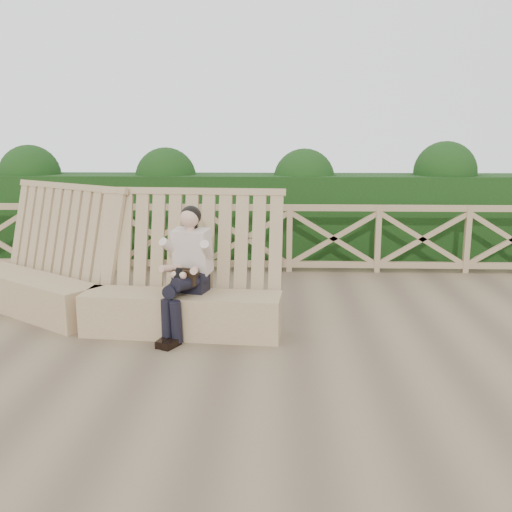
{
  "coord_description": "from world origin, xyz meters",
  "views": [
    {
      "loc": [
        0.5,
        -5.64,
        2.16
      ],
      "look_at": [
        0.29,
        0.4,
        0.9
      ],
      "focal_mm": 40.0,
      "sensor_mm": 36.0,
      "label": 1
    }
  ],
  "objects": [
    {
      "name": "ground",
      "position": [
        0.0,
        0.0,
        0.0
      ],
      "size": [
        60.0,
        60.0,
        0.0
      ],
      "primitive_type": "plane",
      "color": "brown",
      "rests_on": "ground"
    },
    {
      "name": "bench",
      "position": [
        -1.51,
        0.84,
        0.4
      ],
      "size": [
        4.19,
        2.09,
        1.61
      ],
      "rotation": [
        0.0,
        0.0,
        -0.35
      ],
      "color": "#927953",
      "rests_on": "ground"
    },
    {
      "name": "woman",
      "position": [
        -0.47,
        0.42,
        0.77
      ],
      "size": [
        0.55,
        0.88,
        1.43
      ],
      "rotation": [
        0.0,
        0.0,
        -0.27
      ],
      "color": "black",
      "rests_on": "ground"
    },
    {
      "name": "guardrail",
      "position": [
        0.0,
        3.5,
        0.55
      ],
      "size": [
        10.1,
        0.09,
        1.1
      ],
      "color": "#977D58",
      "rests_on": "ground"
    },
    {
      "name": "hedge",
      "position": [
        0.0,
        4.7,
        0.75
      ],
      "size": [
        12.0,
        1.2,
        1.5
      ],
      "primitive_type": "cube",
      "color": "black",
      "rests_on": "ground"
    }
  ]
}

